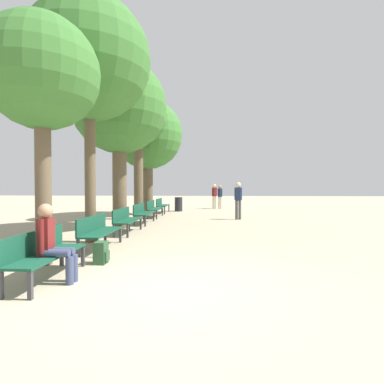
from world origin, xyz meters
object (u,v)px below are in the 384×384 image
bench_row_4 (153,208)px  tree_row_4 (148,135)px  backpack (101,253)px  tree_row_0 (42,76)px  bench_row_5 (162,204)px  person_seated (53,241)px  trash_bin (179,204)px  bench_row_1 (98,230)px  tree_row_3 (138,117)px  bench_row_0 (43,251)px  tree_row_1 (89,60)px  tree_row_2 (119,108)px  pedestrian_mid (214,195)px  bench_row_3 (142,212)px  pedestrian_near (220,195)px  pedestrian_far (238,198)px  bench_row_2 (126,219)px

bench_row_4 → tree_row_4: (-0.54, 1.26, 3.80)m
backpack → tree_row_0: bearing=-174.3°
bench_row_5 → tree_row_0: tree_row_0 is taller
tree_row_4 → person_seated: 11.85m
tree_row_0 → trash_bin: tree_row_0 is taller
bench_row_1 → tree_row_3: size_ratio=0.29×
bench_row_0 → tree_row_0: (-0.54, 0.97, 3.31)m
tree_row_1 → tree_row_2: size_ratio=1.09×
backpack → pedestrian_mid: (2.52, 14.29, 0.74)m
bench_row_1 → pedestrian_mid: (3.11, 12.91, 0.47)m
bench_row_3 → pedestrian_near: (3.49, 8.21, 0.43)m
bench_row_1 → tree_row_0: (-0.54, -1.50, 3.31)m
tree_row_1 → pedestrian_near: size_ratio=4.26×
bench_row_0 → tree_row_0: bearing=119.2°
tree_row_2 → pedestrian_near: bearing=67.1°
tree_row_2 → pedestrian_mid: 10.60m
tree_row_1 → pedestrian_far: size_ratio=3.92×
bench_row_2 → tree_row_4: 7.29m
pedestrian_near → pedestrian_mid: 0.45m
bench_row_2 → backpack: size_ratio=4.05×
bench_row_0 → tree_row_1: (-0.54, 3.34, 4.60)m
bench_row_5 → bench_row_3: bearing=-90.0°
bench_row_4 → tree_row_3: 4.42m
tree_row_4 → bench_row_0: bearing=-87.2°
bench_row_1 → bench_row_5: size_ratio=1.00×
tree_row_0 → pedestrian_near: tree_row_0 is taller
trash_bin → bench_row_0: bearing=-93.7°
tree_row_0 → tree_row_3: (-0.00, 8.04, 0.99)m
tree_row_1 → tree_row_4: (0.00, 7.80, -0.80)m
bench_row_0 → tree_row_3: bearing=93.5°
tree_row_3 → person_seated: (0.78, -9.14, -4.11)m
tree_row_4 → backpack: (1.14, -10.05, -4.07)m
bench_row_2 → bench_row_5: bearing=90.0°
bench_row_4 → person_seated: person_seated is taller
bench_row_1 → person_seated: 2.61m
bench_row_3 → person_seated: person_seated is taller
bench_row_3 → tree_row_1: 6.16m
bench_row_1 → tree_row_2: bearing=98.6°
bench_row_1 → bench_row_4: bearing=90.0°
tree_row_3 → pedestrian_far: bearing=2.3°
pedestrian_mid → bench_row_2: bearing=-106.6°
bench_row_2 → bench_row_0: bearing=-90.0°
bench_row_1 → tree_row_2: (-0.54, 3.60, 3.99)m
pedestrian_mid → bench_row_0: bearing=-101.4°
pedestrian_far → tree_row_1: bearing=-128.6°
bench_row_3 → backpack: size_ratio=4.05×
pedestrian_near → bench_row_2: bearing=-108.1°
pedestrian_near → bench_row_3: bearing=-113.1°
tree_row_2 → bench_row_5: bearing=85.0°
bench_row_4 → backpack: bearing=-86.1°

